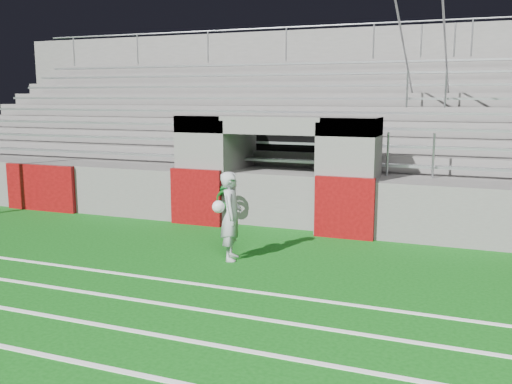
% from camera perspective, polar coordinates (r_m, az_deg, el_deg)
% --- Properties ---
extents(ground, '(90.00, 90.00, 0.00)m').
position_cam_1_polar(ground, '(10.50, -4.69, -7.39)').
color(ground, '#0C4B0F').
rests_on(ground, ground).
extents(stadium_structure, '(26.00, 8.48, 5.42)m').
position_cam_1_polar(stadium_structure, '(17.61, 6.84, 4.39)').
color(stadium_structure, '#595654').
rests_on(stadium_structure, ground).
extents(goalkeeper_with_ball, '(0.63, 0.71, 1.68)m').
position_cam_1_polar(goalkeeper_with_ball, '(10.69, -2.52, -2.39)').
color(goalkeeper_with_ball, '#9EA3A7').
rests_on(goalkeeper_with_ball, ground).
extents(hose_coil, '(0.50, 0.14, 0.53)m').
position_cam_1_polar(hose_coil, '(13.34, -3.11, -0.52)').
color(hose_coil, '#0E4618').
rests_on(hose_coil, ground).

